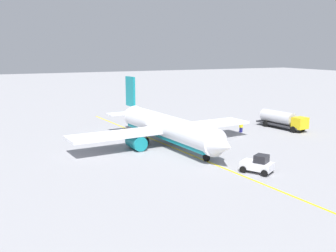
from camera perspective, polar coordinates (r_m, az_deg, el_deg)
name	(u,v)px	position (r m, az deg, el deg)	size (l,w,h in m)	color
ground_plane	(168,146)	(59.12, 0.00, -2.86)	(400.00, 400.00, 0.00)	#939399
airplane	(166,128)	(58.97, -0.25, -0.28)	(30.77, 29.99, 9.60)	white
fuel_tanker	(282,119)	(74.52, 16.27, 0.95)	(10.48, 3.84, 3.15)	#2D2D33
pushback_tug	(258,164)	(47.21, 12.95, -5.46)	(4.12, 3.70, 2.20)	silver
refueling_worker	(241,128)	(69.55, 10.58, -0.24)	(0.42, 0.56, 1.71)	navy
safety_cone_nose	(262,163)	(50.26, 13.51, -5.32)	(0.55, 0.55, 0.61)	#F2590F
taxi_line_marking	(168,145)	(59.12, 0.00, -2.85)	(61.84, 0.30, 0.01)	yellow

